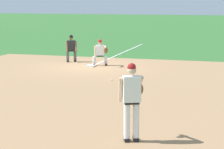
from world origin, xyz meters
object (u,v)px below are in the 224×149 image
object	(u,v)px
first_base_bag	(91,66)
baseball	(112,80)
first_baseman	(101,51)
umpire	(71,47)
pitcher	(132,97)

from	to	relation	value
first_base_bag	baseball	xyz separation A→B (m)	(-3.31, -2.06, -0.01)
first_base_bag	baseball	bearing A→B (deg)	-148.15
first_base_bag	first_baseman	size ratio (longest dim) A/B	0.28
umpire	first_base_bag	bearing A→B (deg)	-131.60
first_baseman	baseball	bearing A→B (deg)	-155.95
first_base_bag	first_baseman	xyz separation A→B (m)	(0.53, -0.34, 0.69)
pitcher	umpire	size ratio (longest dim) A/B	1.27
baseball	pitcher	bearing A→B (deg)	-160.09
baseball	umpire	xyz separation A→B (m)	(4.72, 3.65, 0.76)
baseball	umpire	size ratio (longest dim) A/B	0.05
baseball	umpire	world-z (taller)	umpire
baseball	first_baseman	bearing A→B (deg)	24.05
pitcher	first_baseman	distance (m)	12.06
first_base_bag	pitcher	bearing A→B (deg)	-156.14
first_base_bag	baseball	size ratio (longest dim) A/B	5.14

